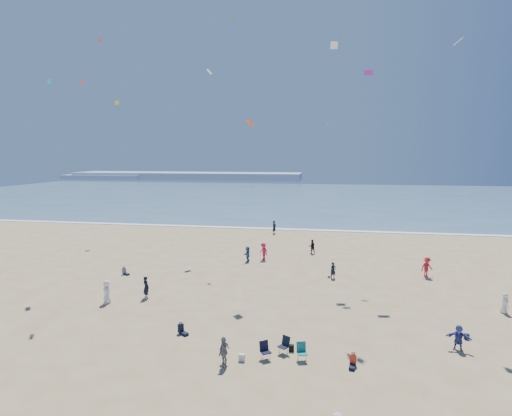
# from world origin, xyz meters

# --- Properties ---
(ground) EXTENTS (220.00, 220.00, 0.00)m
(ground) POSITION_xyz_m (0.00, 0.00, 0.00)
(ground) COLOR tan
(ground) RESTS_ON ground
(ocean) EXTENTS (220.00, 100.00, 0.06)m
(ocean) POSITION_xyz_m (0.00, 95.00, 0.03)
(ocean) COLOR #476B84
(ocean) RESTS_ON ground
(surf_line) EXTENTS (220.00, 1.20, 0.08)m
(surf_line) POSITION_xyz_m (0.00, 45.00, 0.04)
(surf_line) COLOR white
(surf_line) RESTS_ON ground
(headland_far) EXTENTS (110.00, 20.00, 3.20)m
(headland_far) POSITION_xyz_m (-60.00, 170.00, 1.60)
(headland_far) COLOR #7A8EA8
(headland_far) RESTS_ON ground
(headland_near) EXTENTS (40.00, 14.00, 2.00)m
(headland_near) POSITION_xyz_m (-100.00, 165.00, 1.00)
(headland_near) COLOR #7A8EA8
(headland_near) RESTS_ON ground
(standing_flyers) EXTENTS (29.96, 52.16, 1.91)m
(standing_flyers) POSITION_xyz_m (5.47, 14.52, 0.87)
(standing_flyers) COLOR gray
(standing_flyers) RESTS_ON ground
(seated_group) EXTENTS (21.52, 21.14, 0.84)m
(seated_group) POSITION_xyz_m (0.15, 6.21, 0.42)
(seated_group) COLOR silver
(seated_group) RESTS_ON ground
(chair_cluster) EXTENTS (2.79, 1.63, 1.00)m
(chair_cluster) POSITION_xyz_m (3.96, 5.75, 0.50)
(chair_cluster) COLOR black
(chair_cluster) RESTS_ON ground
(white_tote) EXTENTS (0.35, 0.20, 0.40)m
(white_tote) POSITION_xyz_m (1.72, 5.06, 0.20)
(white_tote) COLOR silver
(white_tote) RESTS_ON ground
(black_backpack) EXTENTS (0.30, 0.22, 0.38)m
(black_backpack) POSITION_xyz_m (4.32, 6.64, 0.19)
(black_backpack) COLOR black
(black_backpack) RESTS_ON ground
(navy_bag) EXTENTS (0.28, 0.18, 0.34)m
(navy_bag) POSITION_xyz_m (14.85, 9.99, 0.17)
(navy_bag) COLOR black
(navy_bag) RESTS_ON ground
(kites_aloft) EXTENTS (42.51, 41.99, 25.62)m
(kites_aloft) POSITION_xyz_m (9.73, 13.44, 15.69)
(kites_aloft) COLOR purple
(kites_aloft) RESTS_ON ground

